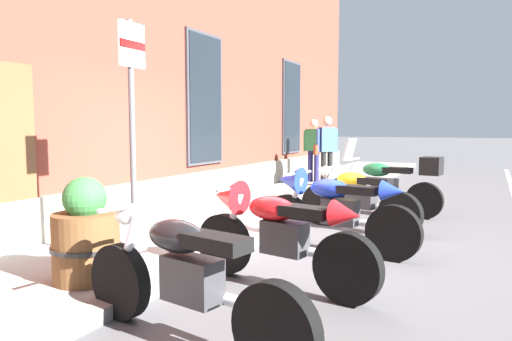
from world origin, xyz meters
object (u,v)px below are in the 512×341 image
Objects in this scene: barrel_planter at (86,237)px; motorcycle_yellow_naked at (357,199)px; motorcycle_black_naked at (185,279)px; pedestrian_blue_top at (327,147)px; motorcycle_green_touring at (388,184)px; pedestrian_striped_shirt at (314,147)px; motorcycle_red_sport at (274,230)px; parking_sign at (132,109)px; motorcycle_blue_sport at (331,206)px.

motorcycle_yellow_naked is at bearing -22.06° from barrel_planter.
motorcycle_black_naked is 1.27× the size of pedestrian_blue_top.
motorcycle_green_touring is 4.19m from pedestrian_striped_shirt.
motorcycle_yellow_naked is at bearing -1.55° from motorcycle_red_sport.
motorcycle_red_sport reaches higher than motorcycle_black_naked.
motorcycle_green_touring reaches higher than motorcycle_yellow_naked.
pedestrian_blue_top is (8.34, 1.66, 0.60)m from motorcycle_black_naked.
motorcycle_black_naked is at bearing -127.50° from parking_sign.
pedestrian_blue_top is at bearing 18.60° from motorcycle_blue_sport.
pedestrian_striped_shirt is 0.65× the size of parking_sign.
motorcycle_black_naked is at bearing -107.43° from barrel_planter.
pedestrian_blue_top is (5.38, 1.81, 0.51)m from motorcycle_blue_sport.
parking_sign is (-3.27, 1.48, 1.26)m from motorcycle_yellow_naked.
motorcycle_green_touring is 1.29× the size of pedestrian_striped_shirt.
pedestrian_striped_shirt reaches higher than motorcycle_red_sport.
parking_sign is at bearing 105.43° from motorcycle_red_sport.
pedestrian_blue_top is 7.35m from parking_sign.
pedestrian_striped_shirt is at bearing 38.01° from motorcycle_green_touring.
pedestrian_blue_top is 1.73× the size of barrel_planter.
parking_sign reaches higher than pedestrian_blue_top.
motorcycle_blue_sport is at bearing -179.45° from motorcycle_yellow_naked.
motorcycle_blue_sport is at bearing 176.64° from motorcycle_green_touring.
motorcycle_yellow_naked is at bearing 0.55° from motorcycle_blue_sport.
motorcycle_red_sport is 8.00m from pedestrian_striped_shirt.
motorcycle_blue_sport is 2.82m from motorcycle_green_touring.
pedestrian_blue_top is 0.68× the size of parking_sign.
pedestrian_striped_shirt reaches higher than motorcycle_green_touring.
motorcycle_red_sport is 2.11× the size of barrel_planter.
pedestrian_blue_top reaches higher than motorcycle_red_sport.
motorcycle_black_naked is 1.09× the size of motorcycle_yellow_naked.
motorcycle_blue_sport is 1.34m from motorcycle_yellow_naked.
barrel_planter is at bearing 72.57° from motorcycle_black_naked.
motorcycle_blue_sport is at bearing -158.50° from pedestrian_striped_shirt.
motorcycle_black_naked is at bearing -168.72° from pedestrian_blue_top.
pedestrian_striped_shirt is (4.76, 2.39, 0.57)m from motorcycle_yellow_naked.
motorcycle_black_naked is at bearing 178.22° from motorcycle_yellow_naked.
motorcycle_green_touring is at bearing -142.43° from pedestrian_blue_top.
pedestrian_striped_shirt reaches higher than motorcycle_blue_sport.
motorcycle_yellow_naked is at bearing -153.36° from pedestrian_striped_shirt.
motorcycle_blue_sport is at bearing -37.57° from parking_sign.
parking_sign is (-4.75, 1.65, 1.18)m from motorcycle_green_touring.
motorcycle_yellow_naked is 1.16× the size of pedestrian_blue_top.
motorcycle_red_sport is 1.77m from barrel_planter.
motorcycle_red_sport is at bearing -56.85° from barrel_planter.
pedestrian_blue_top is 0.93m from pedestrian_striped_shirt.
motorcycle_blue_sport is 2.16× the size of barrel_planter.
motorcycle_red_sport is 1.22× the size of pedestrian_blue_top.
barrel_planter is (-3.85, 1.56, 0.06)m from motorcycle_yellow_naked.
motorcycle_black_naked is at bearing 177.77° from motorcycle_red_sport.
motorcycle_red_sport is at bearing -74.57° from parking_sign.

